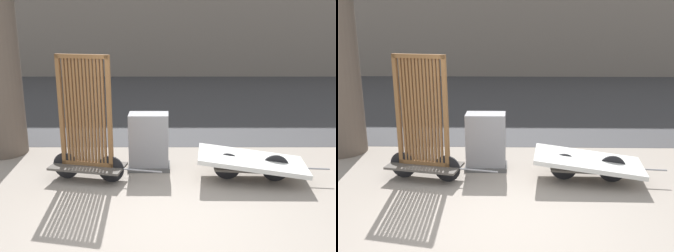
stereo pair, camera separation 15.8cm
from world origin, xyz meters
TOP-DOWN VIEW (x-y plane):
  - ground_plane at (0.00, 0.00)m, footprint 60.00×60.00m
  - road_strip at (0.00, 8.79)m, footprint 56.00×10.80m
  - bike_cart_with_bedframe at (-1.45, 1.56)m, footprint 2.03×0.84m
  - bike_cart_with_mattress at (1.46, 1.56)m, footprint 2.35×1.16m
  - utility_cabinet at (-0.39, 2.11)m, footprint 0.80×0.48m

SIDE VIEW (x-z plane):
  - ground_plane at x=0.00m, z-range 0.00..0.00m
  - road_strip at x=0.00m, z-range 0.00..0.01m
  - bike_cart_with_mattress at x=1.46m, z-range 0.09..0.60m
  - utility_cabinet at x=-0.39m, z-range -0.04..1.05m
  - bike_cart_with_bedframe at x=-1.45m, z-range -0.27..1.97m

